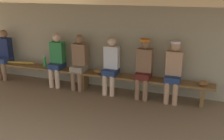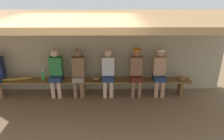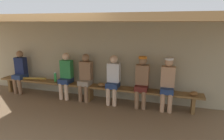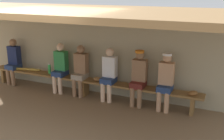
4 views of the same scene
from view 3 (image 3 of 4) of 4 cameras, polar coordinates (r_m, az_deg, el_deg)
The scene contains 14 objects.
ground_plane at distance 4.57m, azimuth -14.16°, elevation -15.48°, with size 24.00×24.00×0.00m, color brown.
back_wall at distance 5.90m, azimuth -4.82°, elevation 2.90°, with size 8.00×0.20×2.20m, color tan.
dugout_roof at distance 4.62m, azimuth -11.25°, elevation 14.24°, with size 8.00×2.80×0.12m, color #9E7547.
bench at distance 5.67m, azimuth -6.35°, elevation -5.01°, with size 6.00×0.36×0.46m.
player_middle at distance 6.86m, azimuth -25.04°, elevation 0.00°, with size 0.34×0.42×1.34m.
player_in_red at distance 5.91m, azimuth -13.18°, elevation -1.07°, with size 0.34×0.42×1.34m.
player_in_white at distance 5.19m, azimuth 8.62°, elevation -2.71°, with size 0.34×0.42×1.34m.
player_shirtless_tan at distance 5.35m, azimuth 0.33°, elevation -2.24°, with size 0.34×0.42×1.34m.
player_in_blue at distance 5.14m, azimuth 15.77°, elevation -3.22°, with size 0.34×0.42×1.34m.
player_with_sunglasses at distance 5.63m, azimuth -7.69°, elevation -1.56°, with size 0.34×0.42×1.34m.
water_bottle_green at distance 6.15m, azimuth -16.06°, elevation -1.98°, with size 0.07×0.07×0.28m.
baseball_glove_worn at distance 5.23m, azimuth 22.55°, elevation -6.27°, with size 0.24×0.17×0.09m, color brown.
baseball_glove_dark_brown at distance 5.51m, azimuth -2.98°, elevation -4.21°, with size 0.24×0.17×0.09m, color olive.
baseball_bat at distance 6.61m, azimuth -21.79°, elevation -2.28°, with size 0.07×0.07×0.82m, color #B28C33.
Camera 3 is at (2.15, -3.38, 2.18)m, focal length 31.65 mm.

